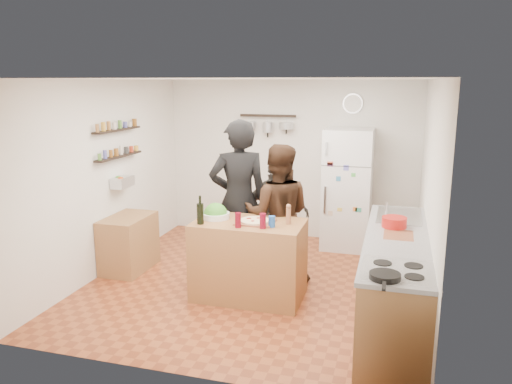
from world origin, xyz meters
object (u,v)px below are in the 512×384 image
(salad_bowl, at_px, (216,215))
(counter_run, at_px, (396,280))
(skillet, at_px, (385,276))
(side_table, at_px, (129,243))
(salt_canister, at_px, (272,222))
(person_left, at_px, (239,200))
(person_center, at_px, (278,215))
(wine_bottle, at_px, (200,214))
(red_bowl, at_px, (394,222))
(prep_island, at_px, (249,260))
(wall_clock, at_px, (353,103))
(fridge, at_px, (347,189))
(pepper_mill, at_px, (288,216))
(person_back, at_px, (276,213))

(salad_bowl, xyz_separation_m, counter_run, (2.06, -0.20, -0.49))
(skillet, distance_m, side_table, 3.81)
(salt_canister, relative_size, side_table, 0.15)
(salt_canister, bearing_deg, person_left, 131.01)
(person_center, xyz_separation_m, counter_run, (1.43, -0.69, -0.42))
(counter_run, bearing_deg, wine_bottle, -178.10)
(skillet, relative_size, red_bowl, 0.95)
(counter_run, bearing_deg, salt_canister, 178.77)
(person_left, relative_size, red_bowl, 7.62)
(prep_island, bearing_deg, wall_clock, 70.21)
(fridge, xyz_separation_m, side_table, (-2.69, -1.75, -0.54))
(salad_bowl, relative_size, counter_run, 0.13)
(person_center, bearing_deg, side_table, -4.96)
(salad_bowl, bearing_deg, red_bowl, 4.60)
(person_left, xyz_separation_m, counter_run, (1.95, -0.73, -0.57))
(red_bowl, relative_size, side_table, 0.33)
(wine_bottle, distance_m, person_center, 1.05)
(salad_bowl, xyz_separation_m, red_bowl, (2.01, 0.16, 0.03))
(person_left, bearing_deg, side_table, -18.89)
(pepper_mill, bearing_deg, person_back, 110.77)
(fridge, bearing_deg, wine_bottle, -120.43)
(wall_clock, bearing_deg, prep_island, -109.79)
(salt_canister, bearing_deg, prep_island, 158.20)
(salad_bowl, height_order, wine_bottle, wine_bottle)
(wine_bottle, relative_size, fridge, 0.13)
(wall_clock, bearing_deg, person_center, -109.43)
(red_bowl, bearing_deg, salt_canister, -165.60)
(person_back, distance_m, side_table, 2.01)
(skillet, relative_size, fridge, 0.14)
(salad_bowl, bearing_deg, pepper_mill, 0.00)
(person_center, relative_size, side_table, 2.18)
(prep_island, relative_size, salad_bowl, 3.80)
(pepper_mill, height_order, fridge, fridge)
(wine_bottle, relative_size, counter_run, 0.09)
(counter_run, distance_m, red_bowl, 0.64)
(prep_island, relative_size, wall_clock, 4.17)
(person_back, distance_m, wall_clock, 2.16)
(fridge, xyz_separation_m, wall_clock, (0.00, 0.33, 1.25))
(salt_canister, xyz_separation_m, person_left, (-0.61, 0.70, 0.04))
(person_center, relative_size, skillet, 6.93)
(salt_canister, distance_m, side_table, 2.25)
(prep_island, relative_size, salt_canister, 10.16)
(red_bowl, bearing_deg, wine_bottle, -168.34)
(skillet, bearing_deg, pepper_mill, 128.50)
(wall_clock, bearing_deg, salt_canister, -102.84)
(person_center, relative_size, counter_run, 0.66)
(wine_bottle, height_order, person_left, person_left)
(prep_island, bearing_deg, person_back, 86.30)
(person_back, height_order, fridge, fridge)
(prep_island, bearing_deg, person_center, 68.92)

